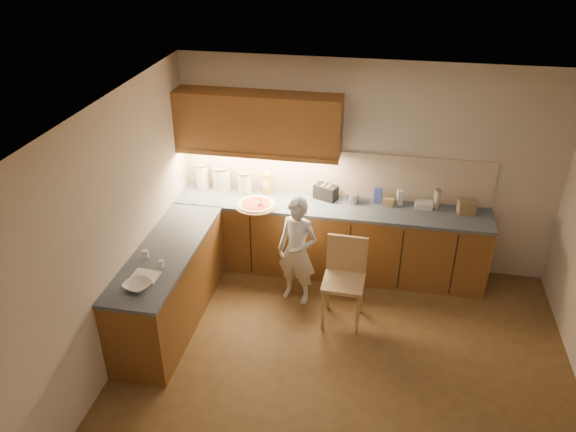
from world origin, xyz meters
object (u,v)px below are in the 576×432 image
object	(u,v)px
wooden_chair	(345,274)
oil_jug	(267,183)
toaster	(326,192)
pizza_on_board	(256,205)
child	(297,251)

from	to	relation	value
wooden_chair	oil_jug	xyz separation A→B (m)	(-1.09, 1.07, 0.49)
toaster	oil_jug	bearing A→B (deg)	-159.04
pizza_on_board	child	bearing A→B (deg)	-38.51
pizza_on_board	oil_jug	world-z (taller)	oil_jug
pizza_on_board	child	xyz separation A→B (m)	(0.58, -0.46, -0.29)
child	wooden_chair	xyz separation A→B (m)	(0.56, -0.23, -0.08)
pizza_on_board	toaster	bearing A→B (deg)	24.47
pizza_on_board	wooden_chair	world-z (taller)	pizza_on_board
child	toaster	distance (m)	0.92
oil_jug	wooden_chair	bearing A→B (deg)	-44.29
child	wooden_chair	world-z (taller)	child
toaster	pizza_on_board	bearing A→B (deg)	-133.25
pizza_on_board	child	distance (m)	0.80
child	wooden_chair	size ratio (longest dim) A/B	1.33
child	oil_jug	bearing A→B (deg)	139.56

